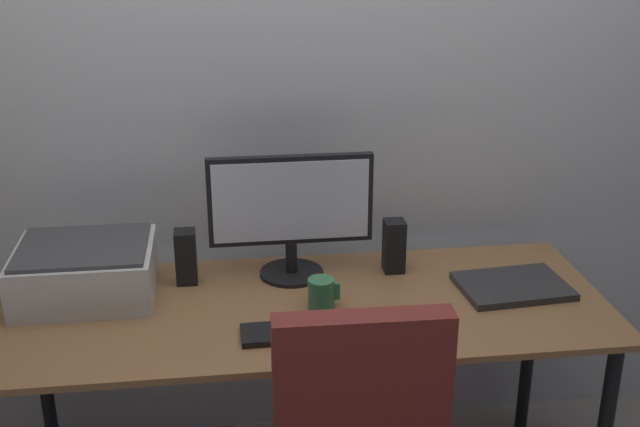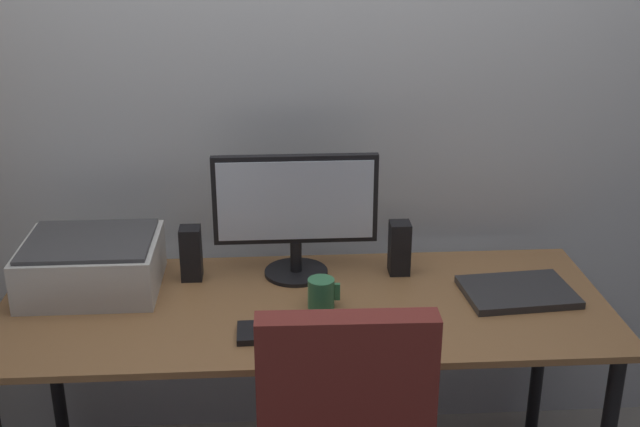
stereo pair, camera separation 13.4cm
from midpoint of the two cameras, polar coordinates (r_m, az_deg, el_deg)
name	(u,v)px [view 1 (the left image)]	position (r m, az deg, el deg)	size (l,w,h in m)	color
back_wall	(285,78)	(2.65, -3.95, 9.57)	(6.40, 0.10, 2.60)	silver
desk	(304,328)	(2.39, -2.77, -8.18)	(1.78, 0.69, 0.74)	olive
monitor	(291,208)	(2.44, -3.67, 0.35)	(0.50, 0.20, 0.39)	black
keyboard	(294,332)	(2.19, -3.61, -8.47)	(0.29, 0.11, 0.02)	black
mouse	(369,326)	(2.21, 1.74, -8.03)	(0.06, 0.10, 0.03)	black
coffee_mug	(321,293)	(2.31, -1.57, -5.73)	(0.09, 0.08, 0.09)	#387F51
laptop	(513,286)	(2.49, 12.07, -5.10)	(0.32, 0.23, 0.02)	#2D2D30
speaker_left	(186,257)	(2.49, -11.06, -3.07)	(0.06, 0.07, 0.17)	black
speaker_right	(394,246)	(2.53, 3.78, -2.34)	(0.06, 0.07, 0.17)	black
printer	(85,270)	(2.49, -17.87, -3.90)	(0.40, 0.34, 0.16)	silver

